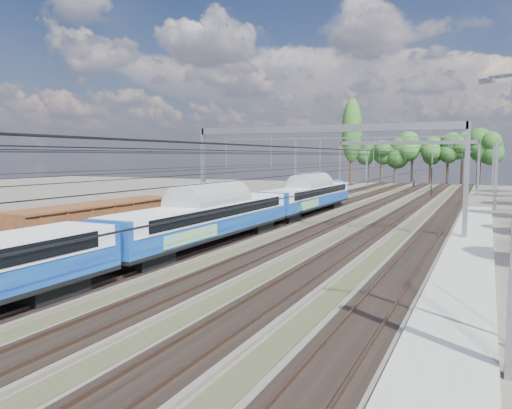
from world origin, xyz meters
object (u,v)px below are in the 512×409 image
at_px(signal_near, 432,172).
at_px(signal_far, 477,171).
at_px(freight_boxcar, 99,226).
at_px(worker, 414,184).
at_px(emu_train, 206,211).

relative_size(signal_near, signal_far, 1.10).
bearing_deg(signal_near, freight_boxcar, -120.83).
distance_m(worker, signal_far, 11.86).
bearing_deg(signal_far, freight_boxcar, -87.81).
xyz_separation_m(signal_near, signal_far, (5.89, 24.11, -0.37)).
height_order(emu_train, signal_near, signal_near).
height_order(freight_boxcar, signal_near, signal_near).
bearing_deg(signal_near, emu_train, -117.52).
relative_size(emu_train, freight_boxcar, 4.98).
bearing_deg(worker, freight_boxcar, 155.87).
distance_m(signal_near, signal_far, 24.82).
height_order(emu_train, signal_far, signal_far).
xyz_separation_m(freight_boxcar, signal_far, (19.93, 81.55, 1.51)).
bearing_deg(signal_far, emu_train, -85.56).
relative_size(emu_train, signal_near, 10.45).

